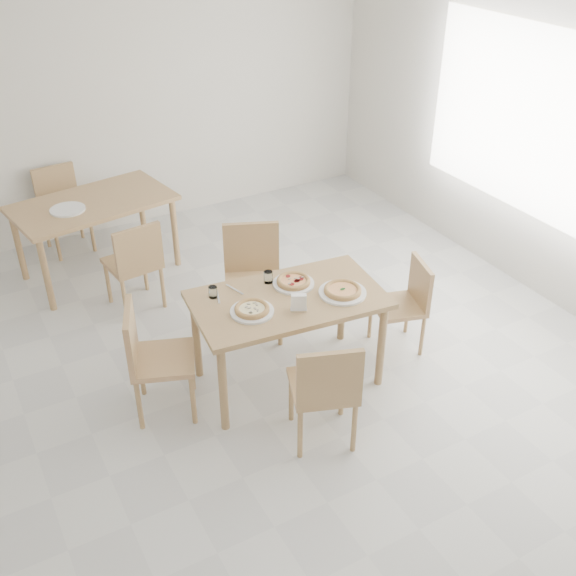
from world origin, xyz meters
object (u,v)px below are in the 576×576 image
plate_margherita (342,293)px  plate_pepperoni (293,284)px  chair_back_s (135,260)px  plate_mushroom (252,311)px  pizza_pepperoni (293,281)px  chair_north (253,272)px  tumbler_b (213,292)px  chair_west (150,354)px  pizza_margherita (343,290)px  chair_back_n (61,203)px  pizza_mushroom (252,309)px  tumbler_a (268,277)px  second_table (93,210)px  main_table (288,308)px  chair_south (325,387)px  plate_empty (68,210)px  napkin_holder (299,303)px  chair_east (407,299)px

plate_margherita → plate_pepperoni: (-0.25, 0.28, 0.00)m
plate_margherita → chair_back_s: 1.96m
plate_mushroom → pizza_pepperoni: bearing=22.7°
chair_north → tumbler_b: 0.79m
plate_mushroom → chair_west: bearing=162.6°
plate_pepperoni → plate_mushroom: bearing=-157.3°
pizza_margherita → chair_back_n: 3.42m
plate_margherita → pizza_mushroom: bearing=171.7°
plate_mushroom → pizza_pepperoni: (0.43, 0.18, 0.02)m
plate_pepperoni → chair_back_s: (-0.79, 1.37, -0.26)m
tumbler_a → second_table: size_ratio=0.06×
main_table → pizza_mushroom: 0.34m
pizza_pepperoni → tumbler_a: 0.19m
plate_margherita → tumbler_b: (-0.83, 0.41, 0.03)m
chair_back_n → chair_south: bearing=-82.5°
chair_back_n → pizza_pepperoni: bearing=-74.7°
chair_north → plate_margherita: (0.28, -0.91, 0.22)m
plate_mushroom → plate_empty: size_ratio=0.98×
chair_west → chair_back_n: 2.83m
chair_north → chair_west: (-1.09, -0.59, -0.03)m
chair_north → plate_empty: chair_north is taller
tumbler_b → chair_back_s: (-0.21, 1.23, -0.30)m
chair_back_s → plate_pepperoni: bearing=113.3°
main_table → tumbler_b: size_ratio=17.16×
napkin_holder → second_table: (-0.77, 2.49, -0.15)m
chair_back_n → plate_margherita: bearing=-72.4°
chair_back_n → main_table: bearing=-77.6°
second_table → plate_pepperoni: bearing=-76.8°
plate_pepperoni → pizza_pepperoni: 0.02m
tumbler_a → plate_empty: tumbler_a is taller
pizza_mushroom → napkin_holder: napkin_holder is taller
chair_north → pizza_mushroom: bearing=-93.6°
chair_north → plate_mushroom: (-0.40, -0.81, 0.22)m
chair_south → plate_margherita: chair_south is taller
chair_west → tumbler_a: 1.02m
chair_west → plate_margherita: (1.37, -0.32, 0.25)m
chair_north → napkin_holder: chair_north is taller
plate_margherita → pizza_pepperoni: bearing=131.6°
chair_back_s → chair_south: bearing=97.3°
pizza_margherita → plate_empty: 2.75m
plate_empty → chair_back_s: bearing=-63.6°
chair_east → pizza_margherita: size_ratio=2.21×
tumbler_a → plate_empty: bearing=117.0°
chair_back_s → main_table: bearing=107.4°
plate_pepperoni → second_table: 2.36m
pizza_pepperoni → tumbler_b: 0.60m
pizza_mushroom → napkin_holder: (0.29, -0.13, 0.03)m
pizza_pepperoni → pizza_mushroom: bearing=-157.3°
main_table → second_table: size_ratio=0.94×
plate_pepperoni → chair_north: bearing=92.7°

